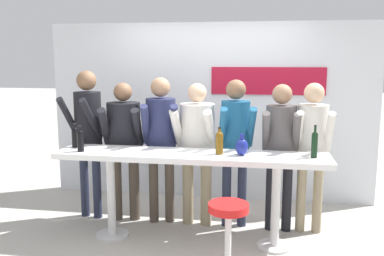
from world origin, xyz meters
name	(u,v)px	position (x,y,z in m)	size (l,w,h in m)	color
ground_plane	(191,241)	(0.00, 0.00, 0.00)	(40.00, 40.00, 0.00)	#B2ADA3
back_wall	(210,112)	(0.01, 1.53, 1.20)	(4.43, 0.12, 2.40)	silver
tasting_table	(191,167)	(0.00, 0.00, 0.82)	(2.83, 0.53, 0.97)	white
bar_stool	(228,228)	(0.45, -0.64, 0.44)	(0.38, 0.38, 0.67)	silver
person_far_left	(88,126)	(-1.33, 0.49, 1.13)	(0.44, 0.57, 1.79)	#23283D
person_left	(124,137)	(-0.88, 0.49, 1.02)	(0.51, 0.59, 1.65)	#473D33
person_center_left	(161,134)	(-0.43, 0.49, 1.07)	(0.47, 0.58, 1.72)	#473D33
person_center	(197,139)	(-0.01, 0.49, 1.02)	(0.51, 0.58, 1.66)	gray
person_center_right	(235,136)	(0.43, 0.50, 1.06)	(0.44, 0.56, 1.70)	#23283D
person_right	(281,141)	(0.93, 0.46, 1.03)	(0.41, 0.52, 1.66)	black
person_far_right	(312,141)	(1.26, 0.47, 1.05)	(0.39, 0.51, 1.67)	gray
wine_bottle_0	(315,143)	(1.23, 0.00, 1.11)	(0.06, 0.06, 0.33)	black
wine_bottle_1	(80,140)	(-1.15, -0.11, 1.09)	(0.07, 0.07, 0.28)	black
wine_bottle_2	(75,136)	(-1.31, 0.09, 1.09)	(0.08, 0.08, 0.27)	black
wine_bottle_3	(219,142)	(0.30, 0.00, 1.10)	(0.08, 0.08, 0.28)	brown
decorative_vase	(242,147)	(0.52, -0.01, 1.06)	(0.13, 0.13, 0.22)	navy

